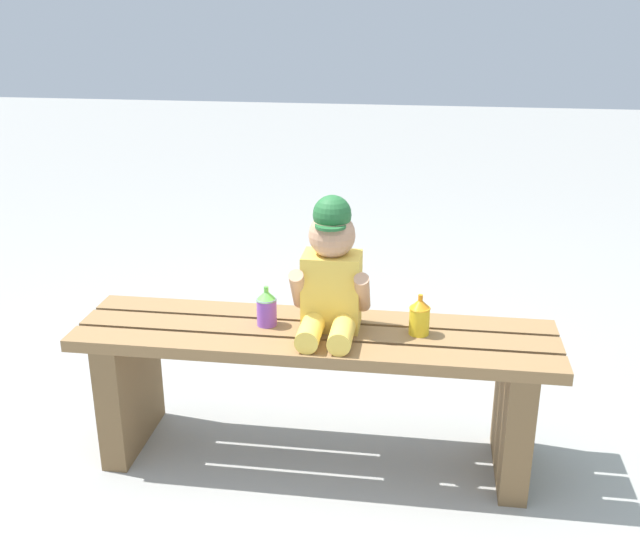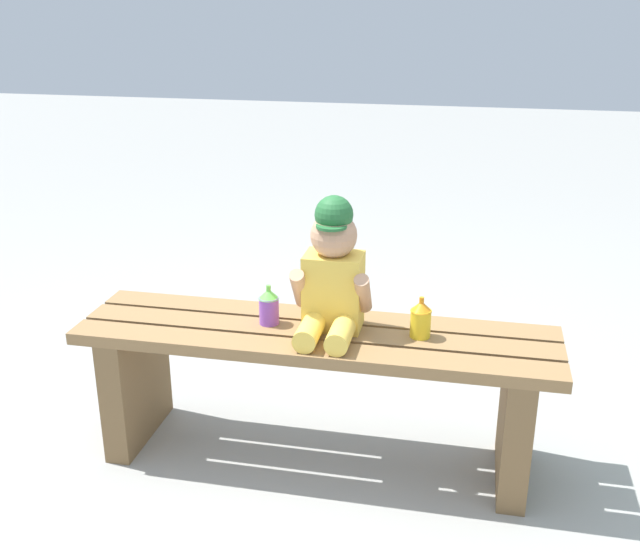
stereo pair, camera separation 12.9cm
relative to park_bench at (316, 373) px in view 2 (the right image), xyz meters
name	(u,v)px [view 2 (the right image)]	position (x,y,z in m)	size (l,w,h in m)	color
ground_plane	(316,455)	(0.00, 0.00, -0.29)	(16.00, 16.00, 0.00)	#999993
park_bench	(316,373)	(0.00, 0.00, 0.00)	(1.43, 0.36, 0.44)	olive
child_figure	(332,274)	(0.05, 0.02, 0.32)	(0.23, 0.27, 0.40)	#F2C64C
sippy_cup_left	(269,306)	(-0.15, 0.02, 0.20)	(0.06, 0.06, 0.12)	#8C4CCC
sippy_cup_right	(421,318)	(0.31, 0.02, 0.20)	(0.06, 0.06, 0.12)	yellow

